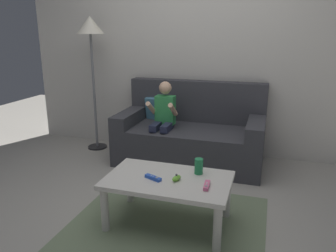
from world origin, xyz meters
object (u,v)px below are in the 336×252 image
at_px(person_seated_on_couch, 163,118).
at_px(floor_lamp, 91,36).
at_px(game_remote_pink_far_corner, 207,185).
at_px(soda_can, 199,166).
at_px(coffee_table, 168,185).
at_px(game_remote_blue_near_edge, 153,178).
at_px(nunchuk_lime, 176,178).
at_px(couch, 191,135).

bearing_deg(person_seated_on_couch, floor_lamp, 165.64).
height_order(game_remote_pink_far_corner, soda_can, soda_can).
height_order(person_seated_on_couch, soda_can, person_seated_on_couch).
relative_size(coffee_table, soda_can, 7.67).
bearing_deg(game_remote_pink_far_corner, soda_can, 116.52).
relative_size(person_seated_on_couch, game_remote_pink_far_corner, 6.45).
distance_m(person_seated_on_couch, floor_lamp, 1.32).
distance_m(game_remote_blue_near_edge, game_remote_pink_far_corner, 0.41).
bearing_deg(floor_lamp, game_remote_blue_near_edge, -48.35).
bearing_deg(nunchuk_lime, coffee_table, 161.84).
bearing_deg(floor_lamp, game_remote_pink_far_corner, -40.67).
bearing_deg(soda_can, nunchuk_lime, -126.55).
height_order(person_seated_on_couch, nunchuk_lime, person_seated_on_couch).
xyz_separation_m(game_remote_pink_far_corner, floor_lamp, (-1.69, 1.45, 1.00)).
distance_m(coffee_table, soda_can, 0.28).
xyz_separation_m(coffee_table, game_remote_pink_far_corner, (0.31, -0.06, 0.07)).
relative_size(game_remote_pink_far_corner, floor_lamp, 0.09).
xyz_separation_m(coffee_table, floor_lamp, (-1.39, 1.40, 1.07)).
height_order(person_seated_on_couch, floor_lamp, floor_lamp).
bearing_deg(soda_can, game_remote_pink_far_corner, -63.48).
distance_m(game_remote_pink_far_corner, floor_lamp, 2.45).
bearing_deg(couch, floor_lamp, 176.96).
bearing_deg(soda_can, floor_lamp, 141.90).
xyz_separation_m(coffee_table, game_remote_blue_near_edge, (-0.10, -0.05, 0.07)).
relative_size(couch, floor_lamp, 0.99).
bearing_deg(game_remote_pink_far_corner, nunchuk_lime, 171.29).
height_order(couch, game_remote_pink_far_corner, couch).
distance_m(couch, nunchuk_lime, 1.37).
xyz_separation_m(couch, game_remote_blue_near_edge, (0.05, -1.38, 0.09)).
distance_m(person_seated_on_couch, coffee_table, 1.24).
bearing_deg(game_remote_pink_far_corner, couch, 108.01).
xyz_separation_m(game_remote_blue_near_edge, nunchuk_lime, (0.17, 0.03, 0.01)).
xyz_separation_m(game_remote_pink_far_corner, soda_can, (-0.10, 0.21, 0.05)).
xyz_separation_m(person_seated_on_couch, game_remote_blue_near_edge, (0.32, -1.20, -0.14)).
height_order(coffee_table, nunchuk_lime, nunchuk_lime).
bearing_deg(floor_lamp, couch, -3.04).
bearing_deg(nunchuk_lime, floor_lamp, 135.82).
distance_m(couch, coffee_table, 1.34).
bearing_deg(couch, nunchuk_lime, -80.83).
bearing_deg(soda_can, couch, 106.39).
bearing_deg(soda_can, person_seated_on_couch, 121.76).
relative_size(couch, game_remote_blue_near_edge, 11.20).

